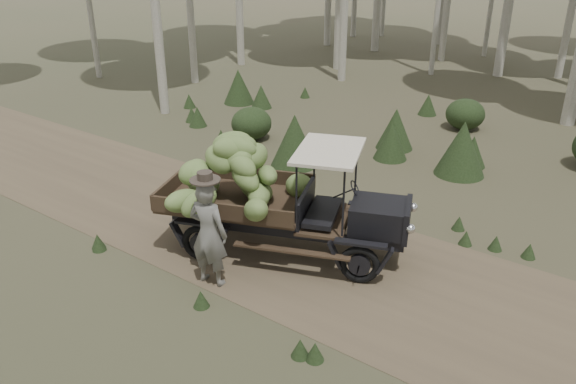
# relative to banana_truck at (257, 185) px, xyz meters

# --- Properties ---
(ground) EXTENTS (120.00, 120.00, 0.00)m
(ground) POSITION_rel_banana_truck_xyz_m (2.07, 0.37, -1.34)
(ground) COLOR #473D2B
(ground) RESTS_ON ground
(dirt_track) EXTENTS (70.00, 4.00, 0.01)m
(dirt_track) POSITION_rel_banana_truck_xyz_m (2.07, 0.37, -1.34)
(dirt_track) COLOR brown
(dirt_track) RESTS_ON ground
(banana_truck) EXTENTS (4.83, 3.23, 2.31)m
(banana_truck) POSITION_rel_banana_truck_xyz_m (0.00, 0.00, 0.00)
(banana_truck) COLOR black
(banana_truck) RESTS_ON ground
(farmer) EXTENTS (0.77, 0.59, 2.07)m
(farmer) POSITION_rel_banana_truck_xyz_m (0.06, -1.39, -0.36)
(farmer) COLOR #63615B
(farmer) RESTS_ON ground
(undergrowth) EXTENTS (22.02, 22.66, 1.39)m
(undergrowth) POSITION_rel_banana_truck_xyz_m (1.46, 0.84, -0.80)
(undergrowth) COLOR #233319
(undergrowth) RESTS_ON ground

